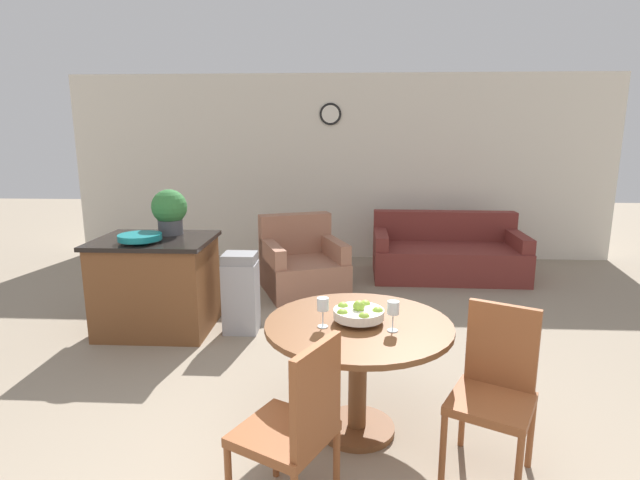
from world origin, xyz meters
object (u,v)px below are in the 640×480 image
(trash_bin, at_px, (241,293))
(couch, at_px, (447,255))
(dining_table, at_px, (358,348))
(teal_bowl, at_px, (140,237))
(fruit_bowl, at_px, (359,313))
(wine_glass_left, at_px, (323,306))
(dining_chair_near_right, at_px, (495,384))
(armchair, at_px, (302,266))
(potted_plant, at_px, (170,210))
(dining_chair_near_left, at_px, (296,423))
(kitchen_island, at_px, (157,284))
(wine_glass_right, at_px, (393,309))

(trash_bin, distance_m, couch, 3.08)
(dining_table, bearing_deg, teal_bowl, 143.92)
(fruit_bowl, height_order, wine_glass_left, wine_glass_left)
(dining_chair_near_right, relative_size, wine_glass_left, 5.17)
(fruit_bowl, bearing_deg, armchair, 101.80)
(teal_bowl, height_order, potted_plant, potted_plant)
(fruit_bowl, bearing_deg, wine_glass_left, -159.44)
(teal_bowl, bearing_deg, dining_chair_near_left, -53.05)
(fruit_bowl, height_order, kitchen_island, kitchen_island)
(dining_chair_near_right, xyz_separation_m, trash_bin, (-1.82, 1.90, -0.13))
(wine_glass_right, height_order, couch, wine_glass_right)
(dining_table, bearing_deg, wine_glass_right, -31.65)
(teal_bowl, relative_size, trash_bin, 0.50)
(dining_table, relative_size, dining_chair_near_left, 1.22)
(trash_bin, bearing_deg, fruit_bowl, -56.07)
(dining_table, height_order, couch, couch)
(fruit_bowl, distance_m, teal_bowl, 2.39)
(teal_bowl, xyz_separation_m, couch, (3.18, 2.21, -0.67))
(dining_chair_near_right, relative_size, couch, 0.49)
(potted_plant, distance_m, trash_bin, 1.06)
(potted_plant, relative_size, couch, 0.23)
(dining_table, distance_m, wine_glass_right, 0.38)
(couch, bearing_deg, trash_bin, -137.75)
(dining_table, height_order, wine_glass_right, wine_glass_right)
(fruit_bowl, bearing_deg, dining_chair_near_left, -112.42)
(fruit_bowl, distance_m, wine_glass_right, 0.24)
(kitchen_island, bearing_deg, potted_plant, 65.09)
(dining_chair_near_right, height_order, kitchen_island, dining_chair_near_right)
(dining_chair_near_left, height_order, armchair, dining_chair_near_left)
(dining_chair_near_right, xyz_separation_m, armchair, (-1.35, 3.19, -0.22))
(dining_table, bearing_deg, trash_bin, 123.96)
(dining_chair_near_right, distance_m, wine_glass_right, 0.68)
(potted_plant, bearing_deg, armchair, 42.86)
(wine_glass_right, height_order, potted_plant, potted_plant)
(wine_glass_right, bearing_deg, kitchen_island, 140.44)
(dining_table, relative_size, trash_bin, 1.50)
(wine_glass_left, relative_size, kitchen_island, 0.17)
(potted_plant, bearing_deg, wine_glass_left, -50.07)
(potted_plant, bearing_deg, couch, 30.97)
(dining_chair_near_right, bearing_deg, dining_table, 5.47)
(trash_bin, bearing_deg, dining_table, -56.04)
(potted_plant, relative_size, trash_bin, 0.57)
(dining_table, relative_size, wine_glass_right, 6.31)
(trash_bin, bearing_deg, dining_chair_near_left, -71.93)
(dining_chair_near_right, bearing_deg, teal_bowl, -4.73)
(couch, bearing_deg, dining_chair_near_left, -108.49)
(dining_chair_near_right, bearing_deg, trash_bin, -18.34)
(fruit_bowl, bearing_deg, dining_chair_near_right, -22.38)
(dining_chair_near_left, height_order, couch, dining_chair_near_left)
(wine_glass_left, height_order, couch, wine_glass_left)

